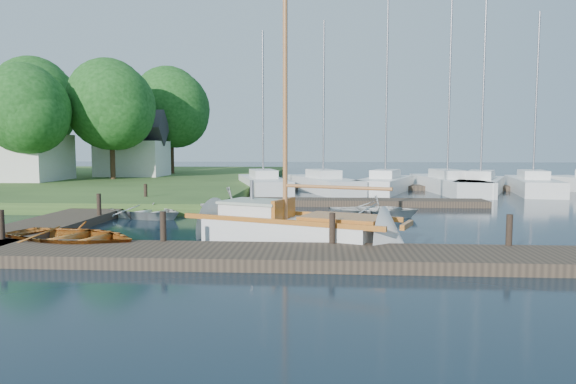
# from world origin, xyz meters

# --- Properties ---
(ground) EXTENTS (160.00, 160.00, 0.00)m
(ground) POSITION_xyz_m (0.00, 0.00, 0.00)
(ground) COLOR black
(ground) RESTS_ON ground
(near_dock) EXTENTS (18.00, 2.20, 0.30)m
(near_dock) POSITION_xyz_m (0.00, -6.00, 0.15)
(near_dock) COLOR #332A21
(near_dock) RESTS_ON ground
(left_dock) EXTENTS (2.20, 18.00, 0.30)m
(left_dock) POSITION_xyz_m (-8.00, 2.00, 0.15)
(left_dock) COLOR #332A21
(left_dock) RESTS_ON ground
(far_dock) EXTENTS (14.00, 1.60, 0.30)m
(far_dock) POSITION_xyz_m (2.00, 6.50, 0.15)
(far_dock) COLOR #332A21
(far_dock) RESTS_ON ground
(pontoon) EXTENTS (30.00, 1.60, 0.30)m
(pontoon) POSITION_xyz_m (10.00, 16.00, 0.15)
(pontoon) COLOR #332A21
(pontoon) RESTS_ON ground
(mooring_post_0) EXTENTS (0.16, 0.16, 0.80)m
(mooring_post_0) POSITION_xyz_m (-7.50, -5.00, 0.70)
(mooring_post_0) COLOR black
(mooring_post_0) RESTS_ON near_dock
(mooring_post_1) EXTENTS (0.16, 0.16, 0.80)m
(mooring_post_1) POSITION_xyz_m (-3.00, -5.00, 0.70)
(mooring_post_1) COLOR black
(mooring_post_1) RESTS_ON near_dock
(mooring_post_2) EXTENTS (0.16, 0.16, 0.80)m
(mooring_post_2) POSITION_xyz_m (1.50, -5.00, 0.70)
(mooring_post_2) COLOR black
(mooring_post_2) RESTS_ON near_dock
(mooring_post_3) EXTENTS (0.16, 0.16, 0.80)m
(mooring_post_3) POSITION_xyz_m (6.00, -5.00, 0.70)
(mooring_post_3) COLOR black
(mooring_post_3) RESTS_ON near_dock
(mooring_post_4) EXTENTS (0.16, 0.16, 0.80)m
(mooring_post_4) POSITION_xyz_m (-7.00, 0.00, 0.70)
(mooring_post_4) COLOR black
(mooring_post_4) RESTS_ON left_dock
(mooring_post_5) EXTENTS (0.16, 0.16, 0.80)m
(mooring_post_5) POSITION_xyz_m (-7.00, 5.00, 0.70)
(mooring_post_5) COLOR black
(mooring_post_5) RESTS_ON left_dock
(sailboat) EXTENTS (7.37, 4.46, 9.83)m
(sailboat) POSITION_xyz_m (0.48, -3.40, 0.34)
(sailboat) COLOR white
(sailboat) RESTS_ON ground
(dinghy) EXTENTS (4.69, 3.93, 0.83)m
(dinghy) POSITION_xyz_m (-5.68, -4.70, 0.42)
(dinghy) COLOR #914D11
(dinghy) RESTS_ON ground
(tender_a) EXTENTS (3.94, 3.46, 0.68)m
(tender_a) POSITION_xyz_m (-5.76, 1.51, 0.34)
(tender_a) COLOR white
(tender_a) RESTS_ON ground
(tender_b) EXTENTS (2.90, 2.62, 1.34)m
(tender_b) POSITION_xyz_m (-2.32, 1.71, 0.67)
(tender_b) COLOR white
(tender_b) RESTS_ON ground
(tender_c) EXTENTS (3.57, 2.58, 0.73)m
(tender_c) POSITION_xyz_m (3.28, 2.18, 0.37)
(tender_c) COLOR white
(tender_c) RESTS_ON ground
(tender_d) EXTENTS (1.92, 1.69, 0.97)m
(tender_d) POSITION_xyz_m (3.51, 2.49, 0.48)
(tender_d) COLOR white
(tender_d) RESTS_ON ground
(marina_boat_0) EXTENTS (4.41, 8.93, 9.92)m
(marina_boat_0) POSITION_xyz_m (-2.50, 13.64, 0.56)
(marina_boat_0) COLOR white
(marina_boat_0) RESTS_ON ground
(marina_boat_1) EXTENTS (4.95, 8.36, 10.55)m
(marina_boat_1) POSITION_xyz_m (1.26, 13.97, 0.57)
(marina_boat_1) COLOR white
(marina_boat_1) RESTS_ON ground
(marina_boat_2) EXTENTS (4.50, 7.33, 12.00)m
(marina_boat_2) POSITION_xyz_m (5.13, 14.00, 0.59)
(marina_boat_2) COLOR white
(marina_boat_2) RESTS_ON ground
(marina_boat_3) EXTENTS (3.06, 9.96, 13.12)m
(marina_boat_3) POSITION_xyz_m (9.03, 14.40, 0.58)
(marina_boat_3) COLOR white
(marina_boat_3) RESTS_ON ground
(marina_boat_4) EXTENTS (4.87, 7.63, 11.62)m
(marina_boat_4) POSITION_xyz_m (10.76, 13.37, 0.58)
(marina_boat_4) COLOR white
(marina_boat_4) RESTS_ON ground
(marina_boat_5) EXTENTS (3.73, 8.26, 10.86)m
(marina_boat_5) POSITION_xyz_m (14.07, 13.95, 0.57)
(marina_boat_5) COLOR white
(marina_boat_5) RESTS_ON ground
(house_a) EXTENTS (6.30, 5.00, 6.29)m
(house_a) POSITION_xyz_m (-20.00, 16.00, 2.96)
(house_a) COLOR silver
(house_a) RESTS_ON shore
(house_c) EXTENTS (5.25, 4.00, 5.28)m
(house_c) POSITION_xyz_m (-14.00, 22.00, 2.58)
(house_c) COLOR silver
(house_c) RESTS_ON shore
(tree_2) EXTENTS (5.83, 5.75, 7.82)m
(tree_2) POSITION_xyz_m (-18.00, 14.05, 5.25)
(tree_2) COLOR #332114
(tree_2) RESTS_ON shore
(tree_3) EXTENTS (6.41, 6.38, 8.74)m
(tree_3) POSITION_xyz_m (-14.00, 18.05, 5.81)
(tree_3) COLOR #332114
(tree_3) RESTS_ON shore
(tree_4) EXTENTS (7.01, 7.01, 9.66)m
(tree_4) POSITION_xyz_m (-22.00, 22.05, 6.37)
(tree_4) COLOR #332114
(tree_4) RESTS_ON shore
(tree_7) EXTENTS (6.83, 6.83, 9.38)m
(tree_7) POSITION_xyz_m (-12.00, 26.05, 6.20)
(tree_7) COLOR #332114
(tree_7) RESTS_ON shore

